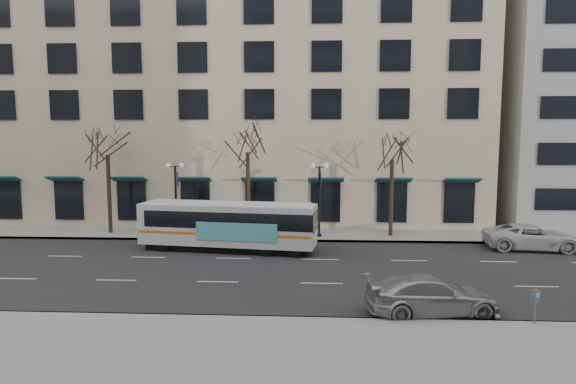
# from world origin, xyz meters

# --- Properties ---
(ground) EXTENTS (160.00, 160.00, 0.00)m
(ground) POSITION_xyz_m (0.00, 0.00, 0.00)
(ground) COLOR black
(ground) RESTS_ON ground
(sidewalk_far) EXTENTS (80.00, 4.00, 0.15)m
(sidewalk_far) POSITION_xyz_m (5.00, 9.00, 0.07)
(sidewalk_far) COLOR gray
(sidewalk_far) RESTS_ON ground
(building_hotel) EXTENTS (40.00, 20.00, 24.00)m
(building_hotel) POSITION_xyz_m (-2.00, 21.00, 12.00)
(building_hotel) COLOR #C0B093
(building_hotel) RESTS_ON ground
(tree_far_left) EXTENTS (3.60, 3.60, 8.34)m
(tree_far_left) POSITION_xyz_m (-10.00, 8.80, 6.70)
(tree_far_left) COLOR black
(tree_far_left) RESTS_ON ground
(tree_far_mid) EXTENTS (3.60, 3.60, 8.55)m
(tree_far_mid) POSITION_xyz_m (0.00, 8.80, 6.91)
(tree_far_mid) COLOR black
(tree_far_mid) RESTS_ON ground
(tree_far_right) EXTENTS (3.60, 3.60, 8.06)m
(tree_far_right) POSITION_xyz_m (10.00, 8.80, 6.42)
(tree_far_right) COLOR black
(tree_far_right) RESTS_ON ground
(lamp_post_left) EXTENTS (1.22, 0.45, 5.21)m
(lamp_post_left) POSITION_xyz_m (-4.99, 8.20, 2.94)
(lamp_post_left) COLOR black
(lamp_post_left) RESTS_ON ground
(lamp_post_right) EXTENTS (1.22, 0.45, 5.21)m
(lamp_post_right) POSITION_xyz_m (5.01, 8.20, 2.94)
(lamp_post_right) COLOR black
(lamp_post_right) RESTS_ON ground
(city_bus) EXTENTS (11.13, 3.85, 2.96)m
(city_bus) POSITION_xyz_m (-0.61, 4.34, 1.62)
(city_bus) COLOR white
(city_bus) RESTS_ON ground
(silver_car) EXTENTS (5.41, 2.67, 1.51)m
(silver_car) POSITION_xyz_m (9.22, -6.11, 0.76)
(silver_car) COLOR #AAAEB2
(silver_car) RESTS_ON ground
(white_pickup) EXTENTS (5.92, 3.15, 1.58)m
(white_pickup) POSITION_xyz_m (18.21, 5.51, 0.79)
(white_pickup) COLOR silver
(white_pickup) RESTS_ON ground
(pay_station) EXTENTS (0.32, 0.27, 1.26)m
(pay_station) POSITION_xyz_m (12.64, -7.30, 1.06)
(pay_station) COLOR slate
(pay_station) RESTS_ON sidewalk_near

